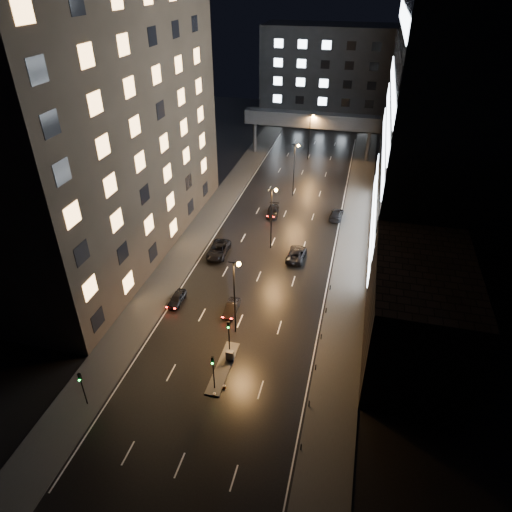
% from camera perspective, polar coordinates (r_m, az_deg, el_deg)
% --- Properties ---
extents(ground, '(160.00, 160.00, 0.00)m').
position_cam_1_polar(ground, '(81.80, 3.64, 5.29)').
color(ground, black).
rests_on(ground, ground).
extents(sidewalk_left, '(5.00, 110.00, 0.15)m').
position_cam_1_polar(sidewalk_left, '(80.35, -5.85, 4.71)').
color(sidewalk_left, '#383533').
rests_on(sidewalk_left, ground).
extents(sidewalk_right, '(5.00, 110.00, 0.15)m').
position_cam_1_polar(sidewalk_right, '(76.42, 12.19, 2.54)').
color(sidewalk_right, '#383533').
rests_on(sidewalk_right, ground).
extents(building_left, '(15.00, 48.00, 40.00)m').
position_cam_1_polar(building_left, '(67.97, -18.30, 16.19)').
color(building_left, '#2D2319').
rests_on(building_left, ground).
extents(building_right_low, '(10.00, 18.00, 12.00)m').
position_cam_1_polar(building_right_low, '(51.95, 19.47, -6.78)').
color(building_right_low, black).
rests_on(building_right_low, ground).
extents(building_right_glass, '(20.00, 36.00, 45.00)m').
position_cam_1_polar(building_right_glass, '(70.50, 25.08, 17.52)').
color(building_right_glass, black).
rests_on(building_right_glass, ground).
extents(building_far, '(34.00, 14.00, 25.00)m').
position_cam_1_polar(building_far, '(132.67, 8.86, 21.36)').
color(building_far, '#333335').
rests_on(building_far, ground).
extents(skybridge, '(30.00, 3.00, 10.00)m').
position_cam_1_polar(skybridge, '(106.50, 6.94, 16.48)').
color(skybridge, '#333335').
rests_on(skybridge, ground).
extents(median_island, '(1.60, 8.00, 0.15)m').
position_cam_1_polar(median_island, '(51.66, -4.13, -13.72)').
color(median_island, '#383533').
rests_on(median_island, ground).
extents(traffic_signal_near, '(0.28, 0.34, 4.40)m').
position_cam_1_polar(traffic_signal_near, '(51.26, -3.42, -9.44)').
color(traffic_signal_near, black).
rests_on(traffic_signal_near, median_island).
extents(traffic_signal_far, '(0.28, 0.34, 4.40)m').
position_cam_1_polar(traffic_signal_far, '(47.53, -5.38, -13.73)').
color(traffic_signal_far, black).
rests_on(traffic_signal_far, median_island).
extents(traffic_signal_corner, '(0.28, 0.34, 4.40)m').
position_cam_1_polar(traffic_signal_corner, '(49.09, -20.96, -14.75)').
color(traffic_signal_corner, black).
rests_on(traffic_signal_corner, ground).
extents(bollard_row, '(0.12, 25.12, 0.90)m').
position_cam_1_polar(bollard_row, '(53.15, 7.82, -11.79)').
color(bollard_row, black).
rests_on(bollard_row, ground).
extents(streetlight_near, '(1.45, 0.50, 10.15)m').
position_cam_1_polar(streetlight_near, '(51.73, -2.57, -4.09)').
color(streetlight_near, black).
rests_on(streetlight_near, ground).
extents(streetlight_mid_a, '(1.45, 0.50, 10.15)m').
position_cam_1_polar(streetlight_mid_a, '(68.31, 2.08, 5.66)').
color(streetlight_mid_a, black).
rests_on(streetlight_mid_a, ground).
extents(streetlight_mid_b, '(1.45, 0.50, 10.15)m').
position_cam_1_polar(streetlight_mid_b, '(86.35, 4.91, 11.47)').
color(streetlight_mid_b, black).
rests_on(streetlight_mid_b, ground).
extents(streetlight_far, '(1.45, 0.50, 10.15)m').
position_cam_1_polar(streetlight_far, '(105.10, 6.81, 15.22)').
color(streetlight_far, black).
rests_on(streetlight_far, ground).
extents(car_away_a, '(1.55, 3.83, 1.31)m').
position_cam_1_polar(car_away_a, '(60.67, -9.85, -5.24)').
color(car_away_a, black).
rests_on(car_away_a, ground).
extents(car_away_b, '(1.40, 3.96, 1.30)m').
position_cam_1_polar(car_away_b, '(58.32, -3.06, -6.50)').
color(car_away_b, black).
rests_on(car_away_b, ground).
extents(car_away_c, '(2.96, 6.04, 1.65)m').
position_cam_1_polar(car_away_c, '(69.61, -4.74, 0.76)').
color(car_away_c, black).
rests_on(car_away_c, ground).
extents(car_away_d, '(2.42, 4.97, 1.39)m').
position_cam_1_polar(car_away_d, '(81.01, 2.14, 5.60)').
color(car_away_d, black).
rests_on(car_away_d, ground).
extents(car_toward_a, '(2.66, 5.47, 1.50)m').
position_cam_1_polar(car_toward_a, '(68.86, 5.09, 0.28)').
color(car_toward_a, black).
rests_on(car_toward_a, ground).
extents(car_toward_b, '(2.35, 5.21, 1.48)m').
position_cam_1_polar(car_toward_b, '(81.08, 10.02, 5.16)').
color(car_toward_b, black).
rests_on(car_toward_b, ground).
extents(utility_cabinet, '(0.84, 0.56, 1.21)m').
position_cam_1_polar(utility_cabinet, '(51.95, -3.29, -12.29)').
color(utility_cabinet, '#47474A').
rests_on(utility_cabinet, median_island).
extents(cone_a, '(0.38, 0.38, 0.51)m').
position_cam_1_polar(cone_a, '(49.60, -4.00, -15.94)').
color(cone_a, '#E9580C').
rests_on(cone_a, ground).
extents(cone_b, '(0.46, 0.46, 0.45)m').
position_cam_1_polar(cone_b, '(49.06, -5.21, -16.79)').
color(cone_b, orange).
rests_on(cone_b, ground).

